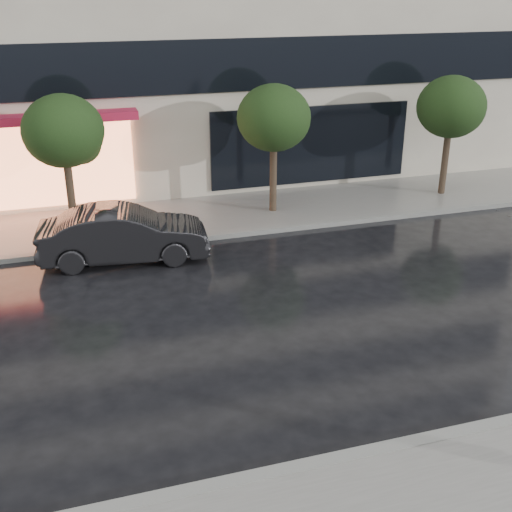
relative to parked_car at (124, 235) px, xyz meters
name	(u,v)px	position (x,y,z in m)	size (l,w,h in m)	color
ground	(292,428)	(1.82, -7.73, -0.71)	(120.00, 120.00, 0.00)	black
sidewalk_far	(177,219)	(1.82, 2.52, -0.65)	(60.00, 3.50, 0.12)	slate
curb_near	(315,465)	(1.82, -8.73, -0.64)	(60.00, 0.25, 0.14)	gray
curb_far	(188,239)	(1.82, 0.77, -0.64)	(60.00, 0.25, 0.14)	gray
tree_mid_west	(66,133)	(-1.12, 2.30, 2.21)	(2.20, 2.20, 3.99)	#33261C
tree_mid_east	(275,120)	(4.88, 2.30, 2.21)	(2.20, 2.20, 3.99)	#33261C
tree_far_east	(452,109)	(10.88, 2.30, 2.21)	(2.20, 2.20, 3.99)	#33261C
parked_car	(124,235)	(0.00, 0.00, 0.00)	(1.51, 4.32, 1.42)	black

